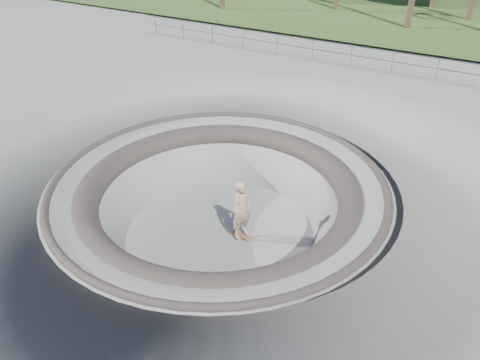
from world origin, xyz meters
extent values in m
plane|color=gray|center=(0.00, 0.00, 0.00)|extent=(180.00, 180.00, 0.00)
torus|color=gray|center=(0.00, 0.00, -2.00)|extent=(14.00, 14.00, 4.00)
cylinder|color=gray|center=(0.00, 0.00, -1.95)|extent=(6.60, 6.60, 0.10)
torus|color=#473E39|center=(0.00, 0.00, -0.02)|extent=(10.24, 10.24, 0.24)
torus|color=#473E39|center=(0.00, 0.00, -0.45)|extent=(8.91, 8.91, 0.81)
ellipsoid|color=brown|center=(-22.00, 55.00, -6.44)|extent=(50.40, 36.00, 23.40)
cylinder|color=gray|center=(0.00, 12.00, 1.17)|extent=(25.00, 0.05, 0.05)
cylinder|color=gray|center=(0.00, 12.00, 0.72)|extent=(25.00, 0.05, 0.05)
cube|color=#92583A|center=(0.75, 0.10, -1.83)|extent=(0.73, 0.25, 0.02)
cylinder|color=#A5A5A9|center=(0.75, 0.10, -1.86)|extent=(0.04, 0.15, 0.03)
cylinder|color=#A5A5A9|center=(0.75, 0.10, -1.86)|extent=(0.04, 0.15, 0.03)
cylinder|color=beige|center=(0.75, 0.10, -1.87)|extent=(0.06, 0.03, 0.06)
cylinder|color=beige|center=(0.75, 0.10, -1.87)|extent=(0.06, 0.03, 0.06)
cylinder|color=beige|center=(0.75, 0.10, -1.87)|extent=(0.06, 0.03, 0.06)
cylinder|color=beige|center=(0.75, 0.10, -1.87)|extent=(0.06, 0.03, 0.06)
imported|color=tan|center=(0.75, 0.10, -0.83)|extent=(0.69, 0.84, 1.98)
camera|label=1|loc=(6.56, -10.03, 7.56)|focal=35.00mm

